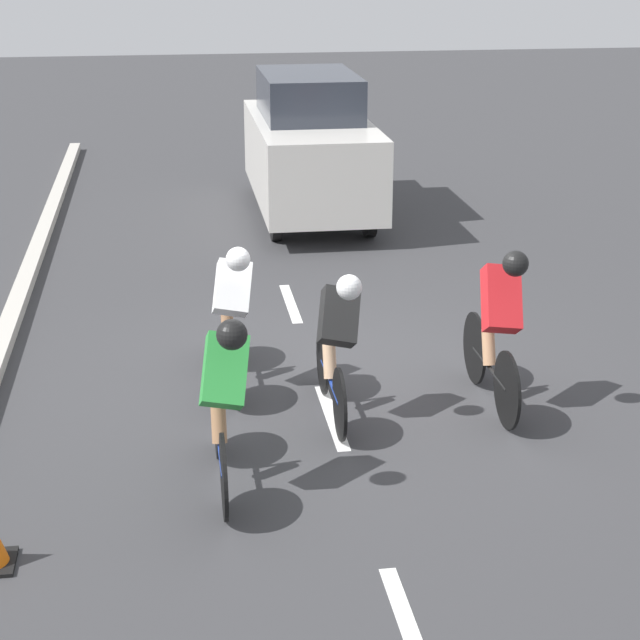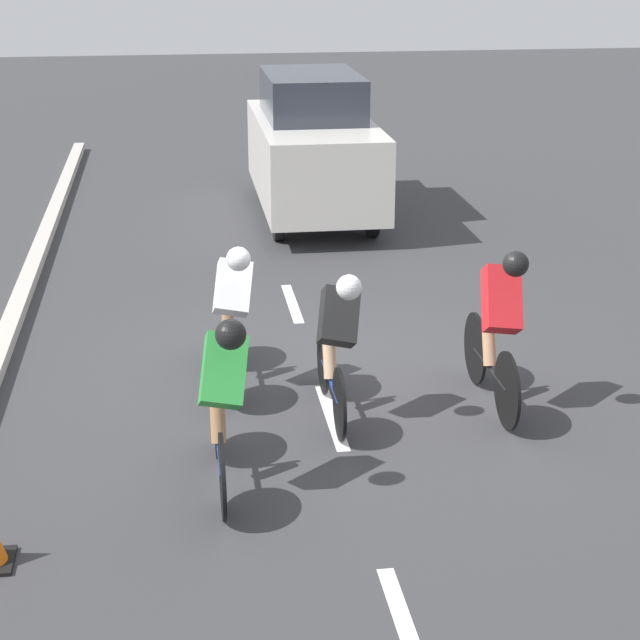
{
  "view_description": "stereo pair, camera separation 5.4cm",
  "coord_description": "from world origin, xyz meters",
  "px_view_note": "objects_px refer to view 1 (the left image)",
  "views": [
    {
      "loc": [
        1.38,
        9.68,
        4.18
      ],
      "look_at": [
        0.11,
        0.92,
        0.95
      ],
      "focal_mm": 60.0,
      "sensor_mm": 36.0,
      "label": 1
    },
    {
      "loc": [
        1.33,
        9.69,
        4.18
      ],
      "look_at": [
        0.11,
        0.92,
        0.95
      ],
      "focal_mm": 60.0,
      "sensor_mm": 36.0,
      "label": 2
    }
  ],
  "objects_px": {
    "cyclist_red": "(498,323)",
    "support_car": "(310,147)",
    "cyclist_black": "(337,340)",
    "cyclist_green": "(224,396)",
    "cyclist_white": "(231,311)"
  },
  "relations": [
    {
      "from": "cyclist_red",
      "to": "cyclist_white",
      "type": "distance_m",
      "value": 2.51
    },
    {
      "from": "cyclist_red",
      "to": "cyclist_green",
      "type": "xyz_separation_m",
      "value": [
        2.57,
        1.22,
        -0.02
      ]
    },
    {
      "from": "cyclist_red",
      "to": "cyclist_white",
      "type": "bearing_deg",
      "value": -19.44
    },
    {
      "from": "cyclist_black",
      "to": "cyclist_red",
      "type": "bearing_deg",
      "value": -178.91
    },
    {
      "from": "cyclist_red",
      "to": "support_car",
      "type": "relative_size",
      "value": 0.42
    },
    {
      "from": "cyclist_black",
      "to": "cyclist_red",
      "type": "distance_m",
      "value": 1.49
    },
    {
      "from": "cyclist_white",
      "to": "cyclist_green",
      "type": "height_order",
      "value": "cyclist_green"
    },
    {
      "from": "cyclist_red",
      "to": "cyclist_white",
      "type": "xyz_separation_m",
      "value": [
        2.37,
        -0.84,
        -0.05
      ]
    },
    {
      "from": "cyclist_black",
      "to": "cyclist_red",
      "type": "xyz_separation_m",
      "value": [
        -1.49,
        -0.03,
        0.07
      ]
    },
    {
      "from": "cyclist_red",
      "to": "cyclist_green",
      "type": "distance_m",
      "value": 2.84
    },
    {
      "from": "cyclist_white",
      "to": "support_car",
      "type": "height_order",
      "value": "support_car"
    },
    {
      "from": "cyclist_green",
      "to": "support_car",
      "type": "relative_size",
      "value": 0.41
    },
    {
      "from": "cyclist_white",
      "to": "support_car",
      "type": "xyz_separation_m",
      "value": [
        -1.64,
        -6.46,
        0.31
      ]
    },
    {
      "from": "cyclist_white",
      "to": "cyclist_green",
      "type": "bearing_deg",
      "value": 84.57
    },
    {
      "from": "cyclist_black",
      "to": "support_car",
      "type": "bearing_deg",
      "value": -95.93
    }
  ]
}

